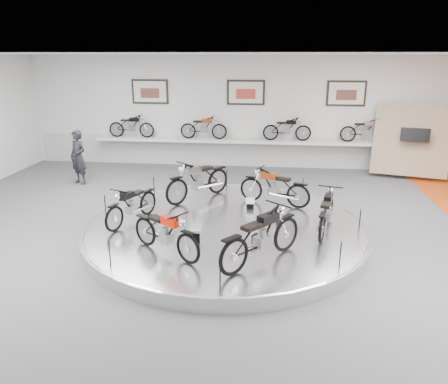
# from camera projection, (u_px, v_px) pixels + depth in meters

# --- Properties ---
(floor) EXTENTS (16.00, 16.00, 0.00)m
(floor) POSITION_uv_depth(u_px,v_px,m) (224.00, 242.00, 9.74)
(floor) COLOR #4E4E50
(floor) RESTS_ON ground
(ceiling) EXTENTS (16.00, 16.00, 0.00)m
(ceiling) POSITION_uv_depth(u_px,v_px,m) (224.00, 54.00, 8.54)
(ceiling) COLOR white
(ceiling) RESTS_ON wall_back
(wall_back) EXTENTS (16.00, 0.00, 16.00)m
(wall_back) POSITION_uv_depth(u_px,v_px,m) (246.00, 112.00, 15.77)
(wall_back) COLOR silver
(wall_back) RESTS_ON floor
(dado_band) EXTENTS (15.68, 0.04, 1.10)m
(dado_band) POSITION_uv_depth(u_px,v_px,m) (245.00, 152.00, 16.19)
(dado_band) COLOR #BCBCBA
(dado_band) RESTS_ON floor
(display_platform) EXTENTS (6.40, 6.40, 0.30)m
(display_platform) POSITION_uv_depth(u_px,v_px,m) (226.00, 230.00, 9.98)
(display_platform) COLOR silver
(display_platform) RESTS_ON floor
(platform_rim) EXTENTS (6.40, 6.40, 0.10)m
(platform_rim) POSITION_uv_depth(u_px,v_px,m) (226.00, 225.00, 9.95)
(platform_rim) COLOR #B2B2BA
(platform_rim) RESTS_ON display_platform
(shelf) EXTENTS (11.00, 0.55, 0.10)m
(shelf) POSITION_uv_depth(u_px,v_px,m) (245.00, 141.00, 15.79)
(shelf) COLOR silver
(shelf) RESTS_ON wall_back
(poster_left) EXTENTS (1.35, 0.06, 0.88)m
(poster_left) POSITION_uv_depth(u_px,v_px,m) (150.00, 92.00, 15.90)
(poster_left) COLOR beige
(poster_left) RESTS_ON wall_back
(poster_center) EXTENTS (1.35, 0.06, 0.88)m
(poster_center) POSITION_uv_depth(u_px,v_px,m) (246.00, 93.00, 15.53)
(poster_center) COLOR beige
(poster_center) RESTS_ON wall_back
(poster_right) EXTENTS (1.35, 0.06, 0.88)m
(poster_right) POSITION_uv_depth(u_px,v_px,m) (346.00, 93.00, 15.15)
(poster_right) COLOR beige
(poster_right) RESTS_ON wall_back
(display_panel) EXTENTS (2.56, 1.52, 2.30)m
(display_panel) POSITION_uv_depth(u_px,v_px,m) (411.00, 141.00, 14.55)
(display_panel) COLOR tan
(display_panel) RESTS_ON floor
(shelf_bike_a) EXTENTS (1.22, 0.43, 0.73)m
(shelf_bike_a) POSITION_uv_depth(u_px,v_px,m) (131.00, 128.00, 16.11)
(shelf_bike_a) COLOR black
(shelf_bike_a) RESTS_ON shelf
(shelf_bike_b) EXTENTS (1.22, 0.43, 0.73)m
(shelf_bike_b) POSITION_uv_depth(u_px,v_px,m) (204.00, 129.00, 15.83)
(shelf_bike_b) COLOR maroon
(shelf_bike_b) RESTS_ON shelf
(shelf_bike_c) EXTENTS (1.22, 0.43, 0.73)m
(shelf_bike_c) POSITION_uv_depth(u_px,v_px,m) (287.00, 130.00, 15.51)
(shelf_bike_c) COLOR black
(shelf_bike_c) RESTS_ON shelf
(shelf_bike_d) EXTENTS (1.22, 0.43, 0.73)m
(shelf_bike_d) POSITION_uv_depth(u_px,v_px,m) (365.00, 132.00, 15.22)
(shelf_bike_d) COLOR #A0A1A5
(shelf_bike_d) RESTS_ON shelf
(bike_a) EXTENTS (1.71, 1.12, 0.95)m
(bike_a) POSITION_uv_depth(u_px,v_px,m) (274.00, 187.00, 11.11)
(bike_a) COLOR maroon
(bike_a) RESTS_ON display_platform
(bike_b) EXTENTS (1.64, 1.82, 1.07)m
(bike_b) POSITION_uv_depth(u_px,v_px,m) (198.00, 180.00, 11.51)
(bike_b) COLOR #A0A1A5
(bike_b) RESTS_ON display_platform
(bike_c) EXTENTS (1.04, 1.59, 0.88)m
(bike_c) POSITION_uv_depth(u_px,v_px,m) (132.00, 204.00, 9.90)
(bike_c) COLOR black
(bike_c) RESTS_ON display_platform
(bike_d) EXTENTS (1.58, 1.33, 0.91)m
(bike_d) POSITION_uv_depth(u_px,v_px,m) (166.00, 232.00, 8.32)
(bike_d) COLOR red
(bike_d) RESTS_ON display_platform
(bike_e) EXTENTS (1.65, 1.79, 1.06)m
(bike_e) POSITION_uv_depth(u_px,v_px,m) (262.00, 236.00, 7.96)
(bike_e) COLOR black
(bike_e) RESTS_ON display_platform
(bike_f) EXTENTS (0.92, 1.66, 0.93)m
(bike_f) POSITION_uv_depth(u_px,v_px,m) (327.00, 211.00, 9.40)
(bike_f) COLOR black
(bike_f) RESTS_ON display_platform
(visitor) EXTENTS (0.75, 0.66, 1.74)m
(visitor) POSITION_uv_depth(u_px,v_px,m) (78.00, 157.00, 13.89)
(visitor) COLOR black
(visitor) RESTS_ON floor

